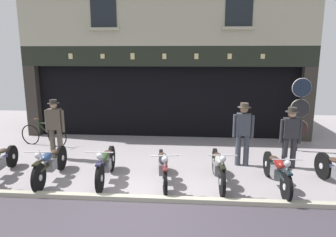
# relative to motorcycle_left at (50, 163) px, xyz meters

# --- Properties ---
(ground) EXTENTS (22.37, 22.00, 0.18)m
(ground) POSITION_rel_motorcycle_left_xyz_m (2.45, -1.97, -0.47)
(ground) COLOR gray
(shop_facade) EXTENTS (10.67, 4.42, 6.02)m
(shop_facade) POSITION_rel_motorcycle_left_xyz_m (2.45, 6.04, 1.24)
(shop_facade) COLOR black
(shop_facade) RESTS_ON ground
(motorcycle_left) EXTENTS (0.62, 2.01, 0.93)m
(motorcycle_left) POSITION_rel_motorcycle_left_xyz_m (0.00, 0.00, 0.00)
(motorcycle_left) COLOR black
(motorcycle_left) RESTS_ON ground
(motorcycle_center_left) EXTENTS (0.62, 2.00, 0.93)m
(motorcycle_center_left) POSITION_rel_motorcycle_left_xyz_m (1.36, 0.05, 0.01)
(motorcycle_center_left) COLOR black
(motorcycle_center_left) RESTS_ON ground
(motorcycle_center) EXTENTS (0.62, 1.96, 0.90)m
(motorcycle_center) POSITION_rel_motorcycle_left_xyz_m (2.75, 0.05, -0.02)
(motorcycle_center) COLOR black
(motorcycle_center) RESTS_ON ground
(motorcycle_center_right) EXTENTS (0.62, 1.98, 0.92)m
(motorcycle_center_right) POSITION_rel_motorcycle_left_xyz_m (4.06, 0.08, 0.00)
(motorcycle_center_right) COLOR black
(motorcycle_center_right) RESTS_ON ground
(motorcycle_right) EXTENTS (0.62, 2.02, 0.92)m
(motorcycle_right) POSITION_rel_motorcycle_left_xyz_m (5.38, -0.02, -0.01)
(motorcycle_right) COLOR black
(motorcycle_right) RESTS_ON ground
(salesman_left) EXTENTS (0.56, 0.33, 1.76)m
(salesman_left) POSITION_rel_motorcycle_left_xyz_m (-0.54, 1.57, 0.55)
(salesman_left) COLOR brown
(salesman_left) RESTS_ON ground
(shopkeeper_center) EXTENTS (0.55, 0.36, 1.75)m
(shopkeeper_center) POSITION_rel_motorcycle_left_xyz_m (4.81, 1.42, 0.55)
(shopkeeper_center) COLOR #3D424C
(shopkeeper_center) RESTS_ON ground
(salesman_right) EXTENTS (0.56, 0.36, 1.66)m
(salesman_right) POSITION_rel_motorcycle_left_xyz_m (6.05, 1.34, 0.50)
(salesman_right) COLOR #2D2D33
(salesman_right) RESTS_ON ground
(tyre_sign_pole) EXTENTS (0.59, 0.06, 2.31)m
(tyre_sign_pole) POSITION_rel_motorcycle_left_xyz_m (6.76, 2.89, 0.92)
(tyre_sign_pole) COLOR #232328
(tyre_sign_pole) RESTS_ON ground
(advert_board_near) EXTENTS (0.70, 0.03, 1.04)m
(advert_board_near) POSITION_rel_motorcycle_left_xyz_m (0.72, 4.41, 1.40)
(advert_board_near) COLOR beige
(advert_board_far) EXTENTS (0.74, 0.03, 0.95)m
(advert_board_far) POSITION_rel_motorcycle_left_xyz_m (-0.21, 4.41, 1.45)
(advert_board_far) COLOR beige
(leaning_bicycle) EXTENTS (1.73, 0.54, 0.94)m
(leaning_bicycle) POSITION_rel_motorcycle_left_xyz_m (-1.55, 2.82, -0.05)
(leaning_bicycle) COLOR black
(leaning_bicycle) RESTS_ON ground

